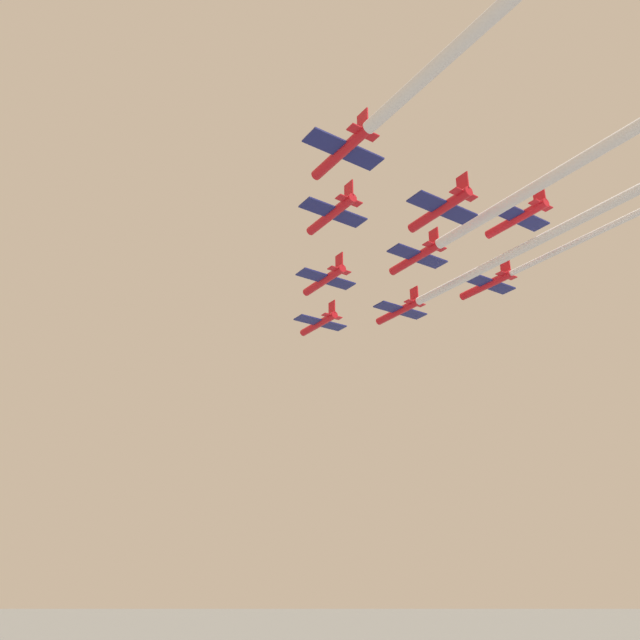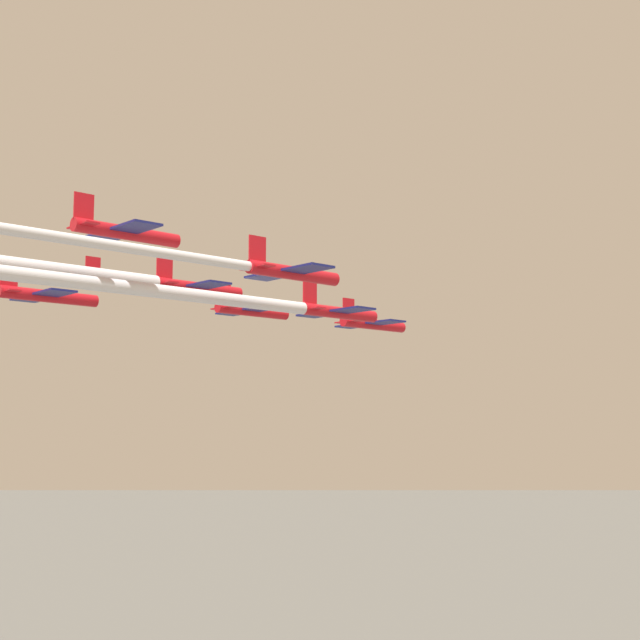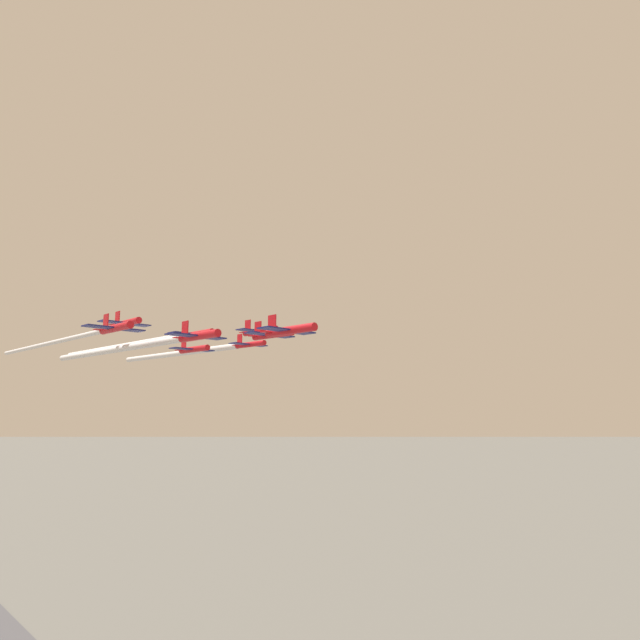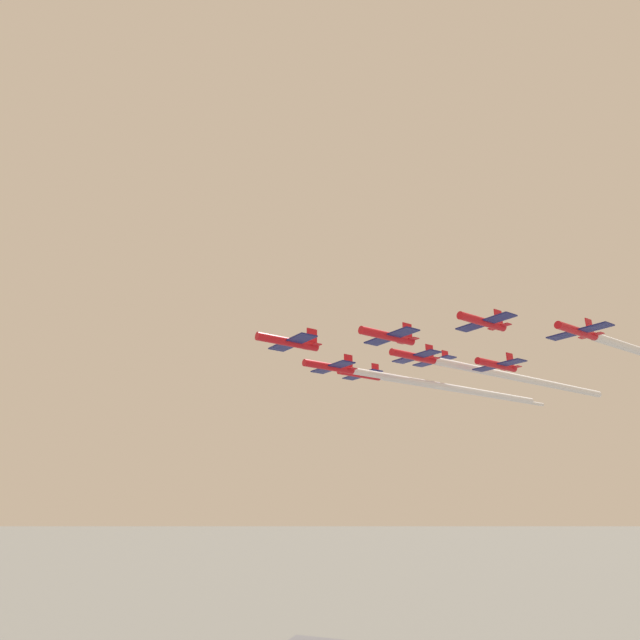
{
  "view_description": "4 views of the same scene",
  "coord_description": "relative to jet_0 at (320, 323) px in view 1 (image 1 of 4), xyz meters",
  "views": [
    {
      "loc": [
        57.87,
        2.99,
        41.5
      ],
      "look_at": [
        -32.54,
        -32.45,
        82.2
      ],
      "focal_mm": 35.0,
      "sensor_mm": 36.0,
      "label": 1
    },
    {
      "loc": [
        -45.98,
        66.04,
        68.51
      ],
      "look_at": [
        -24.04,
        -27.88,
        80.31
      ],
      "focal_mm": 50.0,
      "sensor_mm": 36.0,
      "label": 2
    },
    {
      "loc": [
        -95.11,
        -46.27,
        70.51
      ],
      "look_at": [
        -24.02,
        -34.72,
        82.27
      ],
      "focal_mm": 28.0,
      "sensor_mm": 36.0,
      "label": 3
    },
    {
      "loc": [
        -2.65,
        -90.02,
        60.73
      ],
      "look_at": [
        -24.2,
        -32.89,
        82.11
      ],
      "focal_mm": 28.0,
      "sensor_mm": 36.0,
      "label": 4
    }
  ],
  "objects": [
    {
      "name": "jet_4",
      "position": [
        13.36,
        19.25,
        1.6
      ],
      "size": [
        8.62,
        8.77,
        3.15
      ],
      "rotation": [
        0.0,
        0.0,
        2.53
      ],
      "color": "red"
    },
    {
      "name": "jet_2",
      "position": [
        1.02,
        13.56,
        -0.37
      ],
      "size": [
        8.62,
        8.77,
        3.15
      ],
      "rotation": [
        0.0,
        0.0,
        2.53
      ],
      "color": "red"
    },
    {
      "name": "jet_8",
      "position": [
        14.38,
        32.81,
        4.05
      ],
      "size": [
        8.62,
        8.77,
        3.15
      ],
      "rotation": [
        0.0,
        0.0,
        2.53
      ],
      "color": "red"
    },
    {
      "name": "jet_6",
      "position": [
        37.04,
        17.09,
        2.51
      ],
      "size": [
        8.62,
        8.77,
        3.15
      ],
      "rotation": [
        0.0,
        0.0,
        2.53
      ],
      "color": "red"
    },
    {
      "name": "smoke_trail_4",
      "position": [
        30.71,
        44.25,
        1.55
      ],
      "size": [
        30.87,
        43.65,
        1.34
      ],
      "rotation": [
        0.0,
        0.0,
        2.53
      ],
      "color": "white"
    },
    {
      "name": "jet_0",
      "position": [
        0.0,
        0.0,
        0.0
      ],
      "size": [
        8.62,
        8.77,
        3.15
      ],
      "rotation": [
        0.0,
        0.0,
        2.53
      ],
      "color": "red"
    },
    {
      "name": "jet_3",
      "position": [
        24.69,
        11.39,
        3.55
      ],
      "size": [
        8.62,
        8.77,
        3.15
      ],
      "rotation": [
        0.0,
        0.0,
        2.53
      ],
      "color": "red"
    },
    {
      "name": "jet_7",
      "position": [
        25.71,
        24.95,
        0.43
      ],
      "size": [
        8.62,
        8.77,
        3.15
      ],
      "rotation": [
        0.0,
        0.0,
        2.53
      ],
      "color": "red"
    },
    {
      "name": "jet_5",
      "position": [
        2.04,
        27.12,
        1.25
      ],
      "size": [
        8.62,
        8.77,
        3.15
      ],
      "rotation": [
        0.0,
        0.0,
        2.53
      ],
      "color": "red"
    },
    {
      "name": "jet_1",
      "position": [
        12.35,
        5.7,
        1.14
      ],
      "size": [
        8.62,
        8.77,
        3.15
      ],
      "rotation": [
        0.0,
        0.0,
        2.53
      ],
      "color": "red"
    },
    {
      "name": "smoke_trail_2",
      "position": [
        17.39,
        37.15,
        -0.42
      ],
      "size": [
        28.75,
        40.73,
        1.13
      ],
      "rotation": [
        0.0,
        0.0,
        2.53
      ],
      "color": "white"
    }
  ]
}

